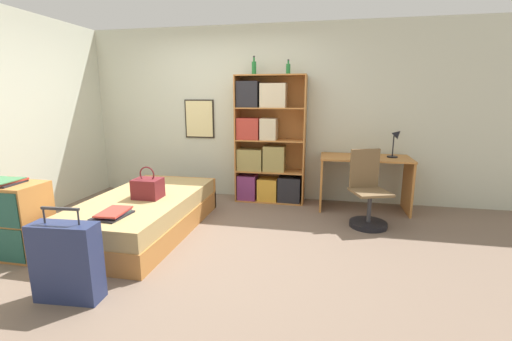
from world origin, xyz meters
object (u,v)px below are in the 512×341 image
bookcase (265,146)px  desk_lamp (396,138)px  handbag (148,188)px  suitcase (67,262)px  dresser (11,220)px  bed (145,214)px  book_stack_on_bed (113,214)px  bottle_green (254,68)px  bottle_brown (288,69)px  desk_chair (368,202)px  magazine_pile_on_dresser (3,182)px  desk (364,173)px

bookcase → desk_lamp: bearing=-3.0°
handbag → suitcase: bearing=-88.3°
suitcase → dresser: (-1.10, 0.57, 0.05)m
dresser → bookcase: bearing=47.3°
bookcase → bed: bearing=-128.4°
book_stack_on_bed → bottle_green: bearing=67.1°
bed → suitcase: suitcase is taller
suitcase → bottle_brown: 3.58m
bottle_green → bottle_brown: bottle_green is taller
dresser → bookcase: bookcase is taller
bottle_brown → dresser: bearing=-136.9°
bookcase → desk_chair: bearing=-28.4°
book_stack_on_bed → suitcase: 0.73m
book_stack_on_bed → desk_chair: bearing=29.2°
suitcase → magazine_pile_on_dresser: size_ratio=2.20×
dresser → desk_lamp: size_ratio=1.83×
magazine_pile_on_dresser → desk_lamp: (3.95, 2.25, 0.25)m
book_stack_on_bed → desk_lamp: desk_lamp is taller
bottle_green → desk_lamp: size_ratio=0.65×
dresser → bottle_brown: 3.72m
bed → bottle_green: size_ratio=7.85×
handbag → book_stack_on_bed: size_ratio=0.98×
bookcase → bottle_brown: bottle_brown is taller
desk_lamp → desk_chair: (-0.40, -0.67, -0.71)m
bookcase → desk_lamp: bookcase is taller
magazine_pile_on_dresser → desk_lamp: size_ratio=0.85×
desk_lamp → magazine_pile_on_dresser: bearing=-150.3°
bed → bottle_green: bearing=56.5°
book_stack_on_bed → desk_lamp: 3.63m
handbag → desk: bearing=29.5°
bottle_brown → desk_lamp: (1.49, -0.08, -0.93)m
handbag → bottle_green: bottle_green is taller
book_stack_on_bed → bottle_brown: bottle_brown is taller
magazine_pile_on_dresser → bottle_brown: 3.59m
desk → magazine_pile_on_dresser: bearing=-148.1°
suitcase → desk_lamp: size_ratio=1.87×
book_stack_on_bed → desk_chair: (2.52, 1.41, -0.15)m
handbag → book_stack_on_bed: bearing=-92.3°
bed → desk_lamp: 3.39m
book_stack_on_bed → bottle_brown: 2.99m
handbag → bottle_green: 2.30m
bed → bottle_green: (1.00, 1.51, 1.76)m
handbag → bookcase: bearing=55.0°
desk_chair → suitcase: bearing=-139.1°
bed → bookcase: 1.99m
book_stack_on_bed → bottle_brown: bearing=56.6°
magazine_pile_on_dresser → desk: magazine_pile_on_dresser is taller
handbag → magazine_pile_on_dresser: size_ratio=1.07×
bottle_green → desk_lamp: bottle_green is taller
handbag → bed: bearing=149.6°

